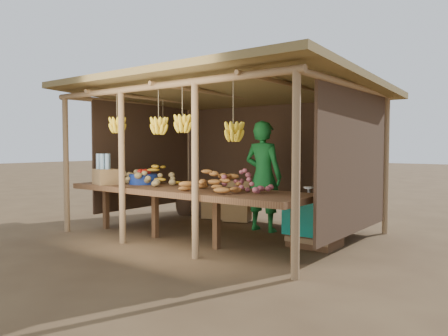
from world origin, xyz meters
The scene contains 13 objects.
ground centered at (0.00, 0.00, 0.00)m, with size 60.00×60.00×0.00m, color brown.
stall_structure centered at (0.03, -0.03, 1.92)m, with size 4.70×3.50×2.43m.
counter centered at (0.00, -0.95, 0.74)m, with size 3.90×1.05×0.80m.
potato_heap centered at (-0.89, -0.87, 0.98)m, with size 0.97×0.58×0.37m, color tan, non-canonical shape.
sweet_potato_heap centered at (0.70, -1.09, 0.98)m, with size 0.85×0.51×0.35m, color #A7682B, non-canonical shape.
onion_heap centered at (1.02, -0.94, 0.98)m, with size 0.77×0.46×0.35m, color #A7515B, non-canonical shape.
banana_pile centered at (-0.77, -0.65, 0.97)m, with size 0.61×0.37×0.35m, color yellow, non-canonical shape.
tomato_basin centered at (-0.96, -0.85, 0.90)m, with size 0.45×0.45×0.24m.
bottle_box centered at (-1.39, -1.26, 0.99)m, with size 0.46×0.40×0.49m.
vendor centered at (0.43, 0.50, 0.91)m, with size 0.66×0.43×1.81m, color #1A7930.
tarp_crate centered at (1.60, 0.01, 0.35)m, with size 0.71×0.62×0.85m.
carton_stack centered at (-0.59, 0.96, 0.33)m, with size 1.10×0.53×0.75m.
burlap_sacks centered at (-1.53, 1.00, 0.27)m, with size 0.87×0.46×0.61m.
Camera 1 is at (4.27, -5.57, 1.42)m, focal length 35.00 mm.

